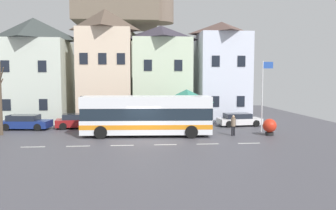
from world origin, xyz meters
name	(u,v)px	position (x,y,z in m)	size (l,w,h in m)	color
ground_plane	(144,141)	(0.00, 0.00, -0.03)	(40.00, 60.00, 0.07)	#4B4A51
townhouse_00	(35,70)	(-11.34, 12.41, 5.46)	(6.93, 6.89, 10.93)	silver
townhouse_01	(106,65)	(-3.85, 12.14, 5.95)	(5.40, 6.35, 11.90)	beige
townhouse_02	(161,73)	(2.11, 12.31, 5.13)	(6.07, 6.67, 10.26)	beige
townhouse_03	(221,71)	(8.74, 12.10, 5.36)	(5.28, 6.27, 10.73)	silver
hilltop_castle	(119,58)	(-3.54, 30.42, 7.71)	(32.67, 32.67, 20.71)	#656A58
transit_bus	(147,116)	(0.29, 2.23, 1.61)	(10.41, 3.19, 3.19)	white
bus_shelter	(187,96)	(4.00, 5.58, 2.99)	(3.60, 3.60, 3.61)	#473D33
parked_car_00	(25,122)	(-10.56, 6.53, 0.65)	(4.45, 2.38, 1.31)	navy
parked_car_01	(239,120)	(9.30, 7.03, 0.61)	(4.23, 2.18, 1.23)	silver
parked_car_02	(79,121)	(-5.92, 6.96, 0.66)	(4.35, 2.40, 1.33)	maroon
pedestrian_00	(206,121)	(5.46, 4.03, 0.95)	(0.32, 0.31, 1.62)	black
pedestrian_01	(233,124)	(7.24, 1.67, 0.97)	(0.36, 0.36, 1.66)	black
public_bench	(174,121)	(3.10, 7.79, 0.47)	(1.52, 0.48, 0.87)	#33473D
flagpole	(263,90)	(10.33, 3.45, 3.58)	(0.95, 0.10, 6.08)	silver
harbour_buoy	(270,126)	(10.21, 1.55, 0.75)	(1.11, 1.11, 1.36)	black
bare_tree_01	(0,97)	(-11.53, 3.57, 3.10)	(1.59, 1.35, 6.20)	brown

